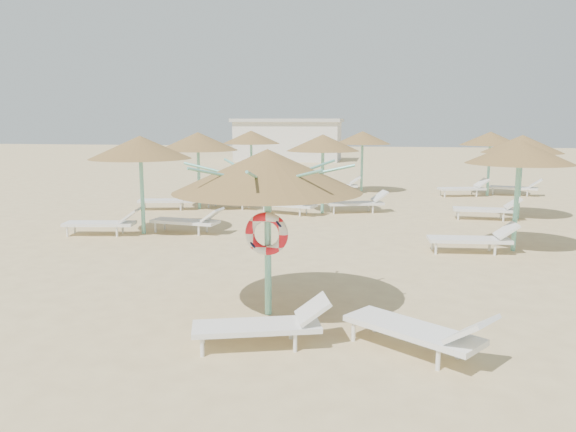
# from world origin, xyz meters

# --- Properties ---
(ground) EXTENTS (120.00, 120.00, 0.00)m
(ground) POSITION_xyz_m (0.00, 0.00, 0.00)
(ground) COLOR #D6BC82
(ground) RESTS_ON ground
(main_palapa) EXTENTS (2.98, 2.98, 2.67)m
(main_palapa) POSITION_xyz_m (-0.42, -0.25, 2.32)
(main_palapa) COLOR #77CFB9
(main_palapa) RESTS_ON ground
(lounger_main_a) EXTENTS (1.98, 1.09, 0.69)m
(lounger_main_a) POSITION_xyz_m (-0.19, -1.56, 0.33)
(lounger_main_a) COLOR white
(lounger_main_a) RESTS_ON ground
(lounger_main_b) EXTENTS (2.02, 1.68, 0.74)m
(lounger_main_b) POSITION_xyz_m (1.92, -1.49, 0.35)
(lounger_main_b) COLOR white
(lounger_main_b) RESTS_ON ground
(palapa_field) EXTENTS (15.19, 13.13, 2.71)m
(palapa_field) POSITION_xyz_m (-0.42, 10.73, 2.29)
(palapa_field) COLOR #77CFB9
(palapa_field) RESTS_ON ground
(service_hut) EXTENTS (8.40, 4.40, 3.25)m
(service_hut) POSITION_xyz_m (-6.00, 35.00, 1.64)
(service_hut) COLOR silver
(service_hut) RESTS_ON ground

